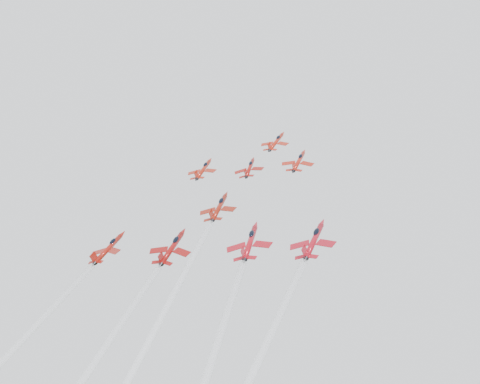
% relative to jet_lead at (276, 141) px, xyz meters
% --- Properties ---
extents(jet_lead, '(8.78, 10.55, 8.74)m').
position_rel_jet_lead_xyz_m(jet_lead, '(0.00, 0.00, 0.00)').
color(jet_lead, '#B32111').
extents(jet_row2_left, '(9.18, 11.03, 9.14)m').
position_rel_jet_lead_xyz_m(jet_row2_left, '(-18.59, -9.77, -8.12)').
color(jet_row2_left, '#AB2110').
extents(jet_row2_center, '(8.49, 10.20, 8.45)m').
position_rel_jet_lead_xyz_m(jet_row2_center, '(-3.17, -10.95, -9.11)').
color(jet_row2_center, '#9A140E').
extents(jet_row2_right, '(8.81, 10.58, 8.77)m').
position_rel_jet_lead_xyz_m(jet_row2_right, '(10.64, -9.90, -8.24)').
color(jet_row2_right, '#B21F10').
extents(jet_center, '(9.89, 83.77, 70.02)m').
position_rel_jet_lead_xyz_m(jet_center, '(-4.62, -62.29, -51.91)').
color(jet_center, maroon).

